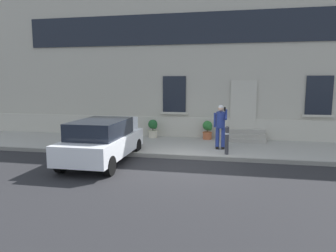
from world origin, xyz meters
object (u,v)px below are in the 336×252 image
person_on_phone (220,124)px  planter_cream (153,128)px  bollard_far_left (116,135)px  planter_terracotta (208,130)px  planter_olive (103,126)px  bollard_near_person (227,139)px  hatchback_car_white (102,140)px

person_on_phone → planter_cream: bearing=147.5°
bollard_far_left → planter_terracotta: bollard_far_left is taller
planter_olive → planter_cream: bearing=-1.3°
bollard_near_person → planter_cream: (-3.47, 2.81, -0.11)m
bollard_near_person → planter_terracotta: (-0.89, 2.86, -0.11)m
planter_cream → bollard_far_left: bearing=-105.9°
bollard_near_person → person_on_phone: size_ratio=0.60×
bollard_far_left → planter_cream: size_ratio=1.22×
bollard_far_left → planter_olive: size_ratio=1.22×
planter_cream → planter_olive: bearing=178.7°
planter_olive → hatchback_car_white: bearing=-66.8°
bollard_far_left → planter_cream: bearing=74.1°
hatchback_car_white → planter_olive: hatchback_car_white is taller
bollard_far_left → planter_cream: 2.92m
bollard_near_person → planter_terracotta: 2.99m
hatchback_car_white → planter_terracotta: (3.32, 4.28, -0.18)m
hatchback_car_white → bollard_far_left: (-0.06, 1.43, -0.08)m
planter_cream → planter_terracotta: bearing=1.0°
bollard_near_person → person_on_phone: (-0.26, 0.82, 0.44)m
bollard_near_person → person_on_phone: person_on_phone is taller
bollard_near_person → hatchback_car_white: bearing=-161.3°
hatchback_car_white → planter_cream: size_ratio=4.74×
person_on_phone → planter_olive: (-5.79, 2.04, -0.55)m
bollard_far_left → planter_terracotta: bearing=40.2°
bollard_far_left → planter_terracotta: size_ratio=1.22×
bollard_far_left → planter_olive: (-1.78, 2.87, -0.11)m
hatchback_car_white → person_on_phone: size_ratio=2.33×
bollard_near_person → planter_cream: bearing=141.0°
bollard_near_person → planter_terracotta: bollard_near_person is taller
bollard_far_left → bollard_near_person: bearing=0.0°
bollard_near_person → planter_olive: bollard_near_person is taller
hatchback_car_white → bollard_far_left: size_ratio=3.90×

